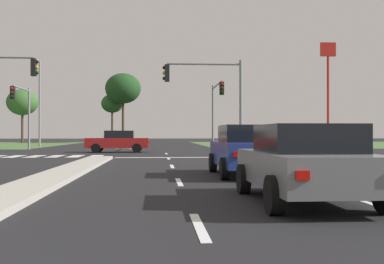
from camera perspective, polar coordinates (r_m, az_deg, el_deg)
The scene contains 30 objects.
ground_plane at distance 32.62m, azimuth -9.40°, elevation -2.51°, with size 200.00×200.00×0.00m, color black.
grass_verge_far_right at distance 61.29m, azimuth 17.37°, elevation -1.43°, with size 35.00×35.00×0.01m, color #476B38.
median_island_near at distance 13.84m, azimuth -16.49°, elevation -5.30°, with size 1.20×22.00×0.14m, color #ADA89E.
median_island_far at distance 57.56m, azimuth -7.17°, elevation -1.45°, with size 1.20×36.00×0.14m, color gray.
lane_dash_near at distance 6.61m, azimuth 0.88°, elevation -11.48°, with size 0.14×2.00×0.01m, color silver.
lane_dash_second at distance 12.54m, azimuth -1.59°, elevation -6.14°, with size 0.14×2.00×0.01m, color silver.
lane_dash_third at distance 18.51m, azimuth -2.46°, elevation -4.23°, with size 0.14×2.00×0.01m, color silver.
lane_dash_fourth at distance 24.50m, azimuth -2.90°, elevation -3.25°, with size 0.14×2.00×0.01m, color silver.
lane_dash_fifth at distance 30.49m, azimuth -3.17°, elevation -2.66°, with size 0.14×2.00×0.01m, color silver.
edge_line_right at distance 15.05m, azimuth 10.95°, elevation -5.15°, with size 0.14×24.00×0.01m, color silver.
stop_bar_near at distance 25.52m, azimuth -2.28°, elevation -3.13°, with size 6.40×0.50×0.01m, color silver.
crosswalk_bar_second at distance 28.49m, azimuth -20.94°, elevation -2.81°, with size 0.70×2.80×0.01m, color silver.
crosswalk_bar_third at distance 28.19m, azimuth -18.70°, elevation -2.84°, with size 0.70×2.80×0.01m, color silver.
crosswalk_bar_fourth at distance 27.92m, azimuth -16.41°, elevation -2.87°, with size 0.70×2.80×0.01m, color silver.
crosswalk_bar_fifth at distance 27.70m, azimuth -14.08°, elevation -2.90°, with size 0.70×2.80×0.01m, color silver.
crosswalk_bar_sixth at distance 27.53m, azimuth -11.72°, elevation -2.91°, with size 0.70×2.80×0.01m, color silver.
car_grey_near at distance 9.05m, azimuth 13.68°, elevation -3.64°, with size 2.07×4.19×1.47m.
car_teal_second at distance 61.50m, azimuth -9.25°, elevation -0.68°, with size 2.03×4.28×1.61m.
car_beige_third at distance 54.97m, azimuth -9.57°, elevation -0.74°, with size 2.00×4.48×1.59m.
car_red_fifth at distance 33.21m, azimuth -9.04°, elevation -1.12°, with size 4.40×2.05×1.52m.
car_navy_sixth at distance 33.72m, azimuth 13.62°, elevation -1.06°, with size 4.53×2.07×1.58m.
car_blue_seventh at distance 14.57m, azimuth 6.77°, elevation -2.18°, with size 2.03×4.35×1.56m.
traffic_signal_far_right at distance 37.27m, azimuth 2.97°, elevation 3.60°, with size 0.32×5.78×5.39m.
traffic_signal_far_left at distance 38.81m, azimuth -20.00°, elevation 3.07°, with size 0.32×4.68×5.07m.
traffic_signal_near_right at distance 26.16m, azimuth 2.46°, elevation 5.16°, with size 4.50×0.32×5.46m.
street_lamp_third at distance 48.26m, azimuth -18.20°, elevation 3.93°, with size 0.56×2.09×8.53m.
fastfood_pole_sign at distance 57.06m, azimuth 16.31°, elevation 7.23°, with size 1.80×0.40×11.97m.
treeline_second at distance 71.84m, azimuth -20.05°, elevation 3.43°, with size 4.45×4.45×7.78m.
treeline_third at distance 71.55m, azimuth -9.74°, elevation 3.42°, with size 3.31×3.31×7.32m.
treeline_fourth at distance 69.36m, azimuth -8.44°, elevation 5.28°, with size 5.23×5.23×10.21m.
Camera 1 is at (2.92, -2.47, 1.29)m, focal length 43.57 mm.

